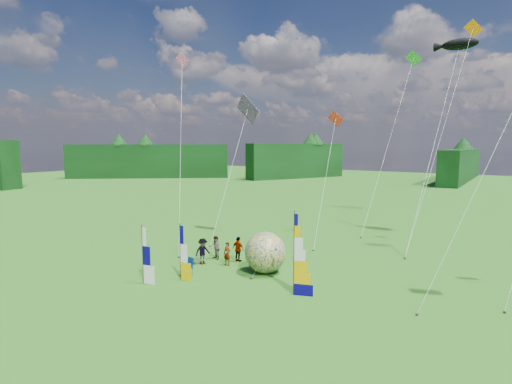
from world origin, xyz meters
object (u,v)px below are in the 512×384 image
Objects in this scene: side_banner_left at (180,253)px; spectator_b at (216,248)px; side_banner_far at (143,255)px; kite_whale at (436,129)px; feather_banner_main at (294,255)px; bol_inflatable at (265,252)px; spectator_a at (227,254)px; camp_chair at (187,267)px; spectator_c at (203,251)px; spectator_d at (238,249)px.

side_banner_left reaches higher than spectator_b.
side_banner_far is 0.18× the size of kite_whale.
feather_banner_main is 7.15m from side_banner_left.
feather_banner_main is at bearing -35.42° from bol_inflatable.
kite_whale is at bearing 56.37° from spectator_a.
bol_inflatable is 2.31× the size of camp_chair.
bol_inflatable is at bearing -118.29° from kite_whale.
spectator_c is at bearing 150.66° from feather_banner_main.
kite_whale is (7.39, 14.29, 8.19)m from bol_inflatable.
side_banner_far reaches higher than side_banner_left.
kite_whale is (11.18, 17.59, 8.95)m from camp_chair.
side_banner_far is at bearing -122.51° from kite_whale.
feather_banner_main is at bearing -82.79° from spectator_c.
spectator_a is 19.82m from kite_whale.
kite_whale reaches higher than spectator_d.
camp_chair is at bearing 54.38° from side_banner_far.
spectator_a is 0.94× the size of spectator_b.
feather_banner_main is 6.94m from spectator_a.
kite_whale reaches higher than bol_inflatable.
feather_banner_main is at bearing 22.94° from camp_chair.
spectator_a is 1.16m from spectator_d.
spectator_c is at bearing -153.83° from spectator_a.
spectator_b is (-1.59, 0.71, 0.05)m from spectator_a.
spectator_d is at bearing 62.49° from side_banner_far.
kite_whale is at bearing 47.70° from side_banner_far.
bol_inflatable is at bearing 38.77° from side_banner_far.
side_banner_left is 2.20m from side_banner_far.
spectator_a is (0.52, 3.95, -0.90)m from side_banner_left.
side_banner_left is at bearing -121.62° from kite_whale.
bol_inflatable reaches higher than spectator_b.
side_banner_far is at bearing -106.96° from spectator_a.
camp_chair is at bearing -102.00° from spectator_a.
side_banner_left is (-6.92, -1.70, -0.57)m from feather_banner_main.
side_banner_left is at bearing -95.47° from spectator_a.
kite_whale reaches higher than spectator_b.
spectator_d is (2.04, 6.79, -0.83)m from side_banner_far.
side_banner_far is at bearing 79.61° from spectator_d.
feather_banner_main is 8.64m from spectator_b.
spectator_b is (-4.59, 0.55, -0.48)m from bol_inflatable.
spectator_c is at bearing 97.97° from side_banner_left.
spectator_d is 18.90m from kite_whale.
feather_banner_main is 0.24× the size of kite_whale.
side_banner_left is 22.78m from kite_whale.
side_banner_far reaches higher than spectator_a.
feather_banner_main reaches higher than spectator_a.
kite_whale is (11.98, 15.16, 8.62)m from spectator_c.
spectator_b is (-7.98, 2.96, -1.42)m from feather_banner_main.
spectator_b reaches higher than camp_chair.
camp_chair is 22.68m from kite_whale.
feather_banner_main reaches higher than camp_chair.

